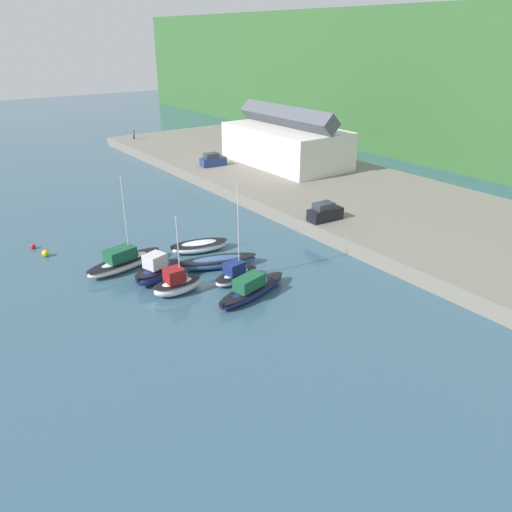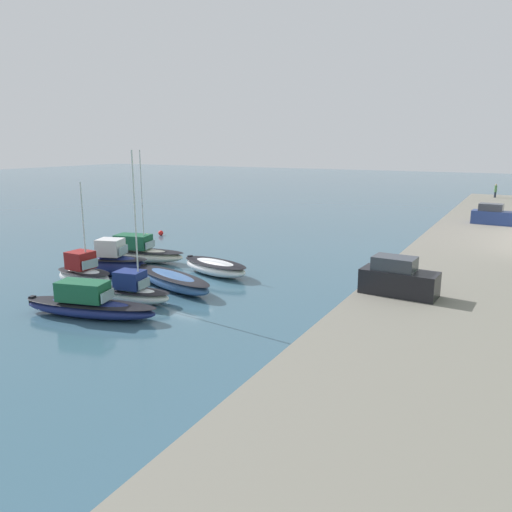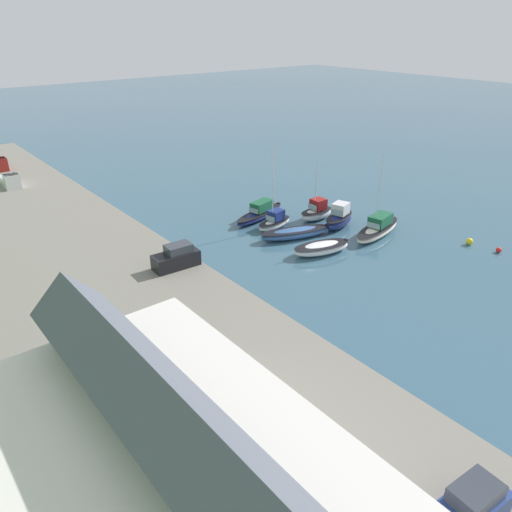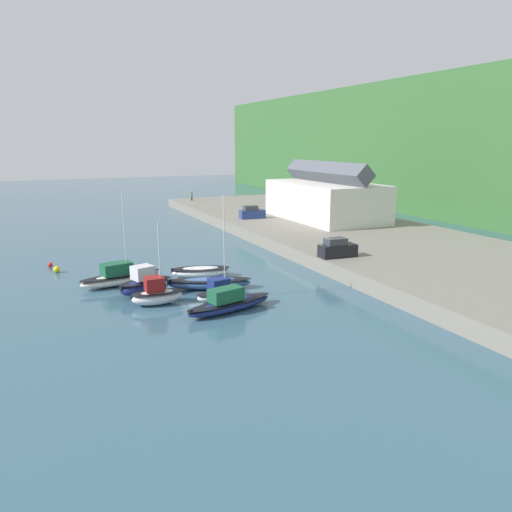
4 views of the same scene
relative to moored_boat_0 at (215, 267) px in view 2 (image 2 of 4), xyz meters
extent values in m
plane|color=#385B70|center=(2.34, -0.64, -0.61)|extent=(320.00, 320.00, 0.00)
ellipsoid|color=white|center=(0.00, 0.01, -0.04)|extent=(3.82, 6.61, 1.14)
ellipsoid|color=black|center=(0.00, 0.01, 0.36)|extent=(3.94, 6.76, 0.12)
cube|color=black|center=(-0.73, -2.86, 0.19)|extent=(0.42, 0.36, 0.56)
ellipsoid|color=#33568E|center=(4.62, -0.55, -0.05)|extent=(4.58, 8.31, 1.13)
ellipsoid|color=black|center=(4.62, -0.55, 0.35)|extent=(4.71, 8.49, 0.12)
cube|color=black|center=(3.39, -4.18, 0.18)|extent=(0.43, 0.38, 0.56)
ellipsoid|color=white|center=(8.33, -0.73, -0.14)|extent=(2.61, 5.16, 0.95)
ellipsoid|color=black|center=(8.33, -0.73, 0.19)|extent=(2.70, 5.27, 0.12)
cube|color=navy|center=(8.37, -0.97, 0.90)|extent=(1.64, 1.93, 1.14)
cube|color=#8CA5B2|center=(8.21, 0.03, 0.73)|extent=(1.24, 0.30, 0.57)
cylinder|color=silver|center=(8.27, -0.36, 4.67)|extent=(0.10, 0.10, 8.67)
ellipsoid|color=navy|center=(11.60, -1.17, -0.12)|extent=(3.89, 8.53, 0.98)
ellipsoid|color=black|center=(11.60, -1.17, 0.22)|extent=(4.01, 8.71, 0.12)
cube|color=#195638|center=(11.70, -1.57, 0.94)|extent=(2.12, 3.17, 1.15)
cube|color=#8CA5B2|center=(11.31, -0.02, 0.77)|extent=(1.30, 0.41, 0.57)
cube|color=black|center=(12.55, -5.00, 0.07)|extent=(0.42, 0.36, 0.56)
ellipsoid|color=white|center=(-0.58, -8.25, -0.04)|extent=(3.97, 8.62, 1.14)
ellipsoid|color=black|center=(-0.58, -8.25, 0.36)|extent=(4.10, 8.80, 0.12)
cube|color=#195638|center=(-0.50, -8.66, 1.12)|extent=(2.29, 3.21, 1.19)
cube|color=#8CA5B2|center=(-0.83, -7.09, 0.95)|extent=(1.53, 0.42, 0.59)
cylinder|color=silver|center=(-0.71, -7.64, 4.69)|extent=(0.10, 0.10, 8.32)
ellipsoid|color=navy|center=(3.84, -6.71, 0.17)|extent=(3.57, 5.58, 1.56)
ellipsoid|color=black|center=(3.84, -6.71, 0.72)|extent=(3.68, 5.71, 0.12)
cube|color=silver|center=(3.92, -6.96, 1.59)|extent=(2.04, 2.21, 1.29)
cube|color=#8CA5B2|center=(3.60, -5.95, 1.40)|extent=(1.37, 0.52, 0.65)
cube|color=black|center=(4.59, -9.06, 0.48)|extent=(0.43, 0.38, 0.56)
ellipsoid|color=silver|center=(7.19, -6.41, 0.04)|extent=(2.11, 4.56, 1.31)
ellipsoid|color=black|center=(7.19, -6.41, 0.50)|extent=(2.19, 4.66, 0.12)
cube|color=maroon|center=(7.19, -6.64, 1.31)|extent=(1.56, 1.61, 1.23)
cube|color=#8CA5B2|center=(7.20, -5.69, 1.12)|extent=(1.38, 0.12, 0.61)
cylinder|color=silver|center=(7.19, -6.07, 3.75)|extent=(0.10, 0.10, 6.12)
cube|color=navy|center=(-26.40, 17.89, 1.70)|extent=(2.11, 4.32, 1.40)
cube|color=#333842|center=(-26.42, 17.57, 2.78)|extent=(1.70, 2.42, 0.76)
cube|color=black|center=(3.81, 14.87, 1.70)|extent=(2.02, 4.29, 1.40)
cube|color=#333842|center=(3.80, 14.56, 2.78)|extent=(1.65, 2.39, 0.76)
cylinder|color=#232838|center=(-55.61, 16.39, 1.43)|extent=(0.32, 0.32, 0.85)
cylinder|color=#4C7A4C|center=(-55.61, 16.39, 2.38)|extent=(0.40, 0.40, 1.05)
sphere|color=tan|center=(-55.61, 16.39, 3.02)|extent=(0.24, 0.24, 0.24)
sphere|color=yellow|center=(-8.39, -13.96, -0.24)|extent=(0.75, 0.75, 0.75)
sphere|color=red|center=(-11.37, -14.53, -0.33)|extent=(0.56, 0.56, 0.56)
camera|label=1|loc=(44.02, -24.11, 21.12)|focal=35.00mm
camera|label=2|loc=(31.49, 20.66, 9.39)|focal=35.00mm
camera|label=3|loc=(-32.21, 34.47, 21.49)|focal=35.00mm
camera|label=4|loc=(49.59, -16.01, 13.61)|focal=35.00mm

